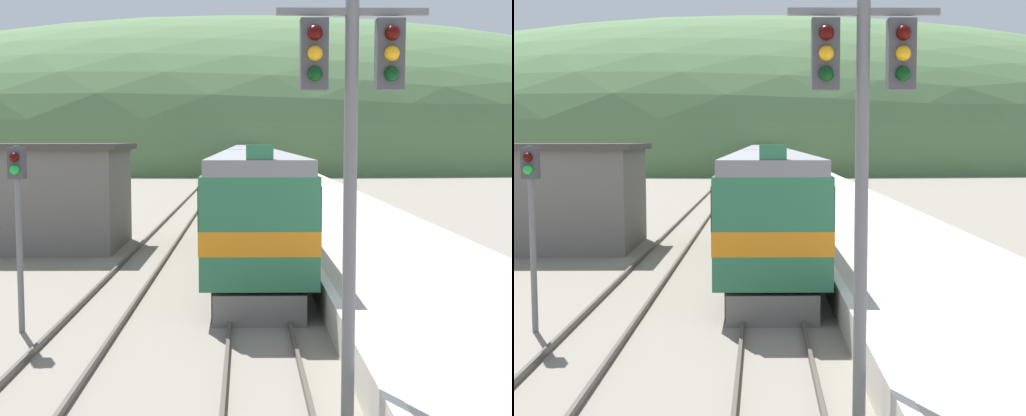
# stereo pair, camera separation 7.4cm
# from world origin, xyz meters

# --- Properties ---
(track_main) EXTENTS (1.52, 180.00, 0.16)m
(track_main) POSITION_xyz_m (0.00, 70.00, 0.08)
(track_main) COLOR #4C443D
(track_main) RESTS_ON ground
(track_siding) EXTENTS (1.52, 180.00, 0.16)m
(track_siding) POSITION_xyz_m (-4.03, 70.00, 0.08)
(track_siding) COLOR #4C443D
(track_siding) RESTS_ON ground
(platform) EXTENTS (6.18, 140.00, 0.88)m
(platform) POSITION_xyz_m (4.67, 50.00, 0.43)
(platform) COLOR #BCB5A5
(platform) RESTS_ON ground
(distant_hills) EXTENTS (186.01, 83.70, 51.21)m
(distant_hills) POSITION_xyz_m (0.00, 124.65, 0.00)
(distant_hills) COLOR #517547
(distant_hills) RESTS_ON ground
(station_shed) EXTENTS (8.88, 5.67, 4.33)m
(station_shed) POSITION_xyz_m (-9.67, 26.07, 2.18)
(station_shed) COLOR slate
(station_shed) RESTS_ON ground
(express_train_lead_car) EXTENTS (2.92, 21.84, 4.34)m
(express_train_lead_car) POSITION_xyz_m (0.00, 23.78, 2.18)
(express_train_lead_car) COLOR black
(express_train_lead_car) RESTS_ON ground
(carriage_second) EXTENTS (2.91, 20.21, 3.98)m
(carriage_second) POSITION_xyz_m (0.00, 45.92, 2.17)
(carriage_second) COLOR black
(carriage_second) RESTS_ON ground
(carriage_third) EXTENTS (2.91, 20.21, 3.98)m
(carriage_third) POSITION_xyz_m (0.00, 67.01, 2.17)
(carriage_third) COLOR black
(carriage_third) RESTS_ON ground
(carriage_fourth) EXTENTS (2.91, 20.21, 3.98)m
(carriage_fourth) POSITION_xyz_m (0.00, 88.11, 2.17)
(carriage_fourth) COLOR black
(carriage_fourth) RESTS_ON ground
(signal_mast_main) EXTENTS (2.20, 0.42, 7.18)m
(signal_mast_main) POSITION_xyz_m (1.21, 6.98, 4.70)
(signal_mast_main) COLOR slate
(signal_mast_main) RESTS_ON ground
(signal_post_siding) EXTENTS (0.36, 0.42, 4.33)m
(signal_post_siding) POSITION_xyz_m (-5.54, 12.81, 3.08)
(signal_post_siding) COLOR slate
(signal_post_siding) RESTS_ON ground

